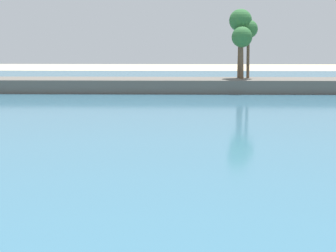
% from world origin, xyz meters
% --- Properties ---
extents(sea, '(220.00, 98.44, 0.06)m').
position_xyz_m(sea, '(0.00, 56.55, 0.03)').
color(sea, '#386B84').
rests_on(sea, ground).
extents(palm_headland, '(116.38, 6.44, 12.29)m').
position_xyz_m(palm_headland, '(-1.29, 65.78, 1.86)').
color(palm_headland, '#605B54').
rests_on(palm_headland, ground).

